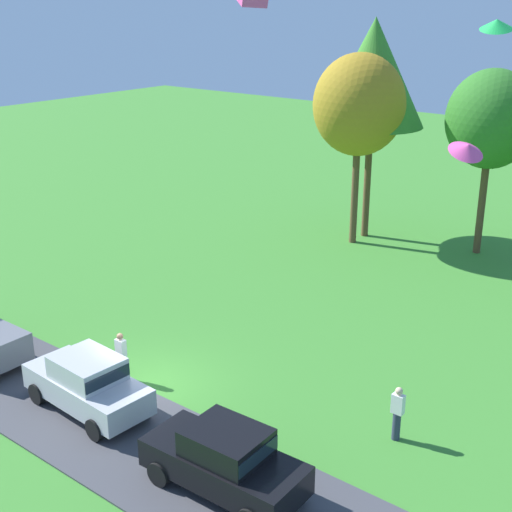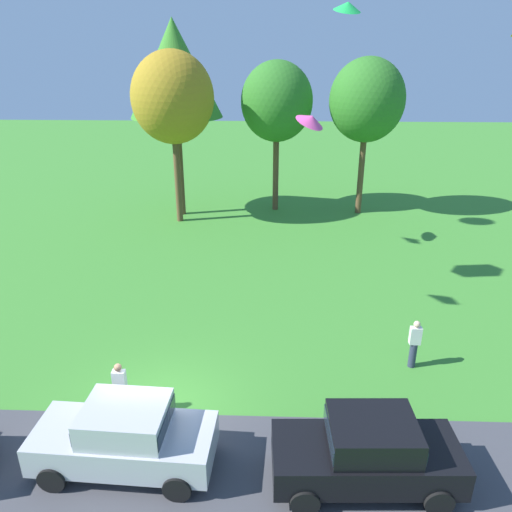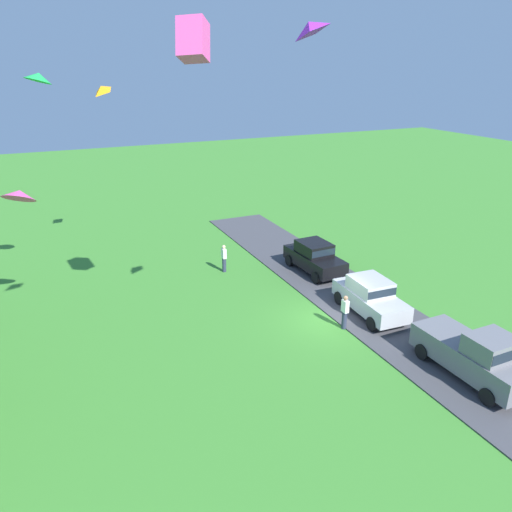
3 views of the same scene
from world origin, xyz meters
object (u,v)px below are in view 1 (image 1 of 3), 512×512
kite_delta_low_drifter (467,148)px  kite_delta_high_right (497,24)px  tree_left_of_center (373,73)px  person_watching_sky (121,356)px  person_on_lawn (397,413)px  car_sedan_mid_row (87,382)px  car_sedan_far_end (225,458)px  tree_far_left (491,120)px  tree_right_of_center (359,105)px

kite_delta_low_drifter → kite_delta_high_right: bearing=-51.3°
tree_left_of_center → kite_delta_low_drifter: (7.41, -5.41, -2.00)m
person_watching_sky → kite_delta_high_right: bearing=58.2°
person_watching_sky → person_on_lawn: size_ratio=1.00×
kite_delta_high_right → tree_left_of_center: bearing=141.2°
car_sedan_mid_row → car_sedan_far_end: 5.84m
tree_left_of_center → tree_far_left: size_ratio=1.24×
tree_right_of_center → tree_far_left: 6.29m
tree_right_of_center → kite_delta_high_right: kite_delta_high_right is taller
kite_delta_high_right → tree_right_of_center: bearing=146.9°
person_watching_sky → tree_far_left: bearing=77.5°
person_watching_sky → tree_far_left: size_ratio=0.19×
person_watching_sky → tree_far_left: 20.94m
person_on_lawn → tree_far_left: 18.53m
tree_far_left → kite_delta_low_drifter: size_ratio=6.38×
car_sedan_far_end → person_on_lawn: 5.43m
person_watching_sky → tree_right_of_center: bearing=94.7°
car_sedan_far_end → tree_right_of_center: (-7.93, 19.39, 6.07)m
person_on_lawn → kite_delta_low_drifter: (-2.91, 10.42, 5.68)m
person_on_lawn → tree_left_of_center: (-10.33, 15.83, 7.68)m
person_watching_sky → car_sedan_mid_row: bearing=-70.4°
car_sedan_far_end → tree_right_of_center: tree_right_of_center is taller
person_on_lawn → kite_delta_high_right: kite_delta_high_right is taller
tree_far_left → car_sedan_far_end: bearing=-84.3°
kite_delta_high_right → kite_delta_low_drifter: kite_delta_high_right is taller
person_watching_sky → kite_delta_low_drifter: (5.96, 13.06, 5.68)m
tree_right_of_center → person_on_lawn: bearing=-54.7°
person_on_lawn → tree_far_left: (-4.52, 17.01, 5.79)m
car_sedan_mid_row → tree_far_left: (3.65, 21.62, 5.63)m
tree_right_of_center → kite_delta_high_right: 11.03m
tree_far_left → person_on_lawn: bearing=-75.1°
person_on_lawn → tree_left_of_center: size_ratio=0.15×
car_sedan_mid_row → tree_far_left: 22.64m
tree_left_of_center → kite_delta_low_drifter: tree_left_of_center is taller
car_sedan_far_end → person_on_lawn: car_sedan_far_end is taller
car_sedan_mid_row → tree_left_of_center: tree_left_of_center is taller
tree_left_of_center → tree_far_left: (5.80, 1.18, -1.89)m
person_on_lawn → kite_delta_high_right: (-1.71, 8.92, 10.39)m
kite_delta_high_right → kite_delta_low_drifter: 5.09m
person_watching_sky → person_on_lawn: (8.87, 2.64, 0.00)m
car_sedan_mid_row → kite_delta_low_drifter: kite_delta_low_drifter is taller
car_sedan_far_end → kite_delta_high_right: kite_delta_high_right is taller
car_sedan_mid_row → car_sedan_far_end: (5.83, -0.29, 0.00)m
car_sedan_far_end → tree_right_of_center: bearing=112.2°
tree_left_of_center → person_on_lawn: bearing=-56.9°
person_watching_sky → car_sedan_far_end: bearing=-19.0°
tree_left_of_center → car_sedan_mid_row: bearing=-84.0°
tree_right_of_center → kite_delta_low_drifter: 8.43m
tree_right_of_center → kite_delta_low_drifter: bearing=-29.0°
car_sedan_far_end → person_watching_sky: (-6.53, 2.25, -0.16)m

